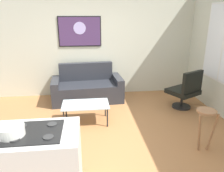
{
  "coord_description": "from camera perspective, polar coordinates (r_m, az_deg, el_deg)",
  "views": [
    {
      "loc": [
        -0.26,
        -3.38,
        2.15
      ],
      "look_at": [
        0.24,
        0.9,
        0.7
      ],
      "focal_mm": 34.95,
      "sensor_mm": 36.0,
      "label": 1
    }
  ],
  "objects": [
    {
      "name": "window",
      "position": [
        5.18,
        27.14,
        9.84
      ],
      "size": [
        0.03,
        1.32,
        1.66
      ],
      "color": "silver"
    },
    {
      "name": "mixing_bowl",
      "position": [
        2.58,
        -24.85,
        -10.72
      ],
      "size": [
        0.28,
        0.28,
        0.12
      ],
      "color": "silver",
      "rests_on": "kitchen_counter"
    },
    {
      "name": "bar_stool",
      "position": [
        3.82,
        23.26,
        -8.16
      ],
      "size": [
        0.35,
        0.34,
        0.7
      ],
      "color": "#9A6943",
      "rests_on": "ground"
    },
    {
      "name": "couch",
      "position": [
        5.63,
        -6.46,
        -0.7
      ],
      "size": [
        1.8,
        0.97,
        0.92
      ],
      "color": "#292B32",
      "rests_on": "ground"
    },
    {
      "name": "kitchen_counter",
      "position": [
        2.9,
        -24.08,
        -19.06
      ],
      "size": [
        1.5,
        0.68,
        0.92
      ],
      "color": "silver",
      "rests_on": "ground"
    },
    {
      "name": "coffee_table",
      "position": [
        4.45,
        -6.93,
        -5.07
      ],
      "size": [
        0.93,
        0.56,
        0.41
      ],
      "color": "silver",
      "rests_on": "ground"
    },
    {
      "name": "back_wall",
      "position": [
        5.86,
        -4.18,
        11.18
      ],
      "size": [
        6.4,
        0.05,
        2.8
      ],
      "primitive_type": "cube",
      "color": "beige",
      "rests_on": "ground"
    },
    {
      "name": "wall_painting",
      "position": [
        5.78,
        -8.43,
        13.93
      ],
      "size": [
        1.09,
        0.03,
        0.76
      ],
      "color": "black"
    },
    {
      "name": "armchair",
      "position": [
        5.31,
        18.73,
        -1.03
      ],
      "size": [
        0.82,
        0.81,
        0.93
      ],
      "color": "black",
      "rests_on": "ground"
    },
    {
      "name": "ground",
      "position": [
        4.02,
        -1.97,
        -14.03
      ],
      "size": [
        6.4,
        6.4,
        0.04
      ],
      "primitive_type": "cube",
      "color": "#A86E40"
    }
  ]
}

